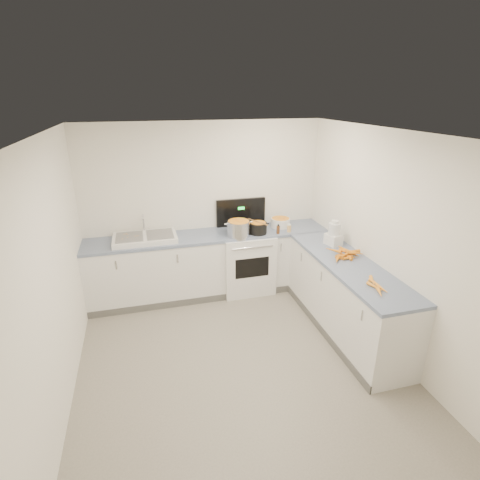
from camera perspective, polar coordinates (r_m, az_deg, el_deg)
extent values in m
cube|color=white|center=(5.61, -4.57, -3.84)|extent=(3.50, 0.60, 0.90)
cube|color=#7382A3|center=(5.43, -4.72, 0.65)|extent=(3.50, 0.62, 0.04)
cube|color=white|center=(4.91, 15.75, -8.55)|extent=(0.60, 2.20, 0.90)
cube|color=#7382A3|center=(4.70, 16.32, -3.58)|extent=(0.62, 2.20, 0.04)
cube|color=white|center=(5.70, 0.92, -3.34)|extent=(0.76, 0.65, 0.90)
cube|color=black|center=(5.72, 0.13, 4.26)|extent=(0.76, 0.05, 0.42)
cube|color=white|center=(5.34, -14.27, 0.29)|extent=(0.86, 0.52, 0.07)
cube|color=slate|center=(5.33, -16.50, 0.46)|extent=(0.36, 0.42, 0.01)
cube|color=slate|center=(5.33, -12.11, 0.88)|extent=(0.36, 0.42, 0.01)
cylinder|color=silver|center=(5.49, -14.49, 2.60)|extent=(0.03, 0.03, 0.24)
cylinder|color=silver|center=(5.32, -0.21, 1.68)|extent=(0.40, 0.40, 0.24)
cylinder|color=black|center=(5.43, 2.75, 1.74)|extent=(0.30, 0.30, 0.18)
cylinder|color=#AD7A47|center=(5.40, 2.77, 2.76)|extent=(0.19, 0.36, 0.02)
cylinder|color=white|center=(5.73, 6.17, 2.67)|extent=(0.34, 0.34, 0.14)
cylinder|color=#593319|center=(5.44, 5.83, 1.57)|extent=(0.05, 0.05, 0.12)
cylinder|color=#E5B266|center=(5.54, 7.48, 1.76)|extent=(0.06, 0.06, 0.10)
cube|color=white|center=(5.17, 14.03, 0.08)|extent=(0.21, 0.24, 0.15)
cylinder|color=silver|center=(5.12, 14.18, 1.66)|extent=(0.16, 0.16, 0.16)
cylinder|color=white|center=(5.08, 14.28, 2.69)|extent=(0.09, 0.09, 0.04)
cone|color=orange|center=(4.90, 16.86, -2.08)|extent=(0.11, 0.17, 0.04)
cone|color=orange|center=(4.82, 15.90, -2.39)|extent=(0.06, 0.22, 0.04)
cone|color=orange|center=(4.82, 15.64, -2.33)|extent=(0.14, 0.17, 0.05)
cone|color=orange|center=(4.78, 16.29, -2.63)|extent=(0.17, 0.04, 0.04)
cone|color=orange|center=(4.82, 15.66, -2.33)|extent=(0.18, 0.15, 0.04)
cone|color=orange|center=(4.80, 15.47, -2.38)|extent=(0.21, 0.06, 0.05)
cone|color=orange|center=(4.82, 15.79, -2.34)|extent=(0.19, 0.13, 0.04)
cone|color=orange|center=(4.70, 14.62, -2.85)|extent=(0.15, 0.18, 0.05)
cone|color=orange|center=(4.83, 15.75, -2.32)|extent=(0.08, 0.17, 0.04)
cone|color=orange|center=(4.81, 15.38, -2.42)|extent=(0.17, 0.13, 0.04)
cone|color=orange|center=(4.87, 16.63, -1.67)|extent=(0.22, 0.08, 0.05)
cone|color=orange|center=(4.85, 17.03, -1.83)|extent=(0.19, 0.18, 0.05)
cone|color=orange|center=(4.93, 15.48, -1.33)|extent=(0.08, 0.22, 0.05)
cone|color=orange|center=(4.78, 15.78, -2.12)|extent=(0.19, 0.14, 0.05)
cone|color=orange|center=(4.87, 15.73, -1.69)|extent=(0.12, 0.16, 0.04)
cone|color=orange|center=(4.82, 16.94, -1.92)|extent=(0.18, 0.12, 0.05)
cone|color=orange|center=(4.86, 14.03, -1.50)|extent=(0.16, 0.20, 0.04)
cone|color=orange|center=(4.08, 20.51, -7.45)|extent=(0.10, 0.17, 0.04)
cone|color=orange|center=(4.16, 20.80, -6.93)|extent=(0.05, 0.17, 0.04)
cone|color=orange|center=(4.18, 19.79, -6.67)|extent=(0.08, 0.19, 0.04)
cone|color=orange|center=(4.25, 19.95, -6.20)|extent=(0.06, 0.19, 0.04)
cone|color=orange|center=(4.30, 19.53, -5.85)|extent=(0.11, 0.19, 0.04)
cube|color=tan|center=(5.38, -16.85, 0.63)|extent=(0.03, 0.05, 0.00)
cube|color=tan|center=(5.32, -15.35, 0.62)|extent=(0.04, 0.01, 0.00)
cube|color=tan|center=(5.41, -16.82, 0.84)|extent=(0.04, 0.04, 0.00)
cube|color=tan|center=(5.32, -15.69, 0.57)|extent=(0.04, 0.02, 0.00)
cube|color=tan|center=(5.30, -17.26, 0.28)|extent=(0.03, 0.03, 0.00)
cube|color=tan|center=(5.44, -16.88, 0.94)|extent=(0.02, 0.04, 0.00)
cube|color=tan|center=(5.45, -17.10, 0.88)|extent=(0.05, 0.01, 0.00)
cube|color=tan|center=(5.25, -17.42, 0.05)|extent=(0.01, 0.05, 0.00)
cube|color=tan|center=(5.27, -17.49, 0.16)|extent=(0.03, 0.04, 0.00)
cube|color=tan|center=(5.24, -16.56, 0.12)|extent=(0.03, 0.05, 0.00)
cube|color=tan|center=(5.30, -16.75, 0.41)|extent=(0.02, 0.04, 0.00)
cube|color=tan|center=(5.43, -17.18, 0.87)|extent=(0.04, 0.02, 0.00)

